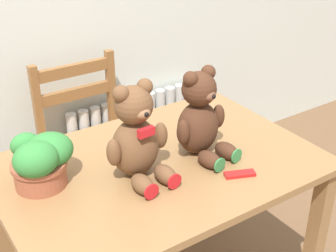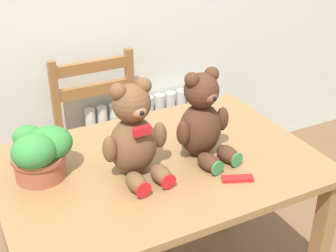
{
  "view_description": "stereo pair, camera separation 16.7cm",
  "coord_description": "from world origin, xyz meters",
  "px_view_note": "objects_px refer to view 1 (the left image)",
  "views": [
    {
      "loc": [
        -0.79,
        -0.84,
        1.7
      ],
      "look_at": [
        0.03,
        0.39,
        0.91
      ],
      "focal_mm": 50.0,
      "sensor_mm": 36.0,
      "label": 1
    },
    {
      "loc": [
        -0.64,
        -0.93,
        1.7
      ],
      "look_at": [
        0.03,
        0.39,
        0.91
      ],
      "focal_mm": 50.0,
      "sensor_mm": 36.0,
      "label": 2
    }
  ],
  "objects_px": {
    "wooden_chair_behind": "(90,144)",
    "chocolate_bar": "(240,174)",
    "teddy_bear_left": "(137,138)",
    "teddy_bear_right": "(200,118)",
    "potted_plant": "(41,160)"
  },
  "relations": [
    {
      "from": "teddy_bear_left",
      "to": "wooden_chair_behind",
      "type": "bearing_deg",
      "value": -104.89
    },
    {
      "from": "wooden_chair_behind",
      "to": "potted_plant",
      "type": "distance_m",
      "value": 0.89
    },
    {
      "from": "wooden_chair_behind",
      "to": "teddy_bear_left",
      "type": "height_order",
      "value": "teddy_bear_left"
    },
    {
      "from": "teddy_bear_left",
      "to": "chocolate_bar",
      "type": "distance_m",
      "value": 0.39
    },
    {
      "from": "teddy_bear_right",
      "to": "wooden_chair_behind",
      "type": "bearing_deg",
      "value": -90.04
    },
    {
      "from": "chocolate_bar",
      "to": "teddy_bear_right",
      "type": "bearing_deg",
      "value": 96.79
    },
    {
      "from": "potted_plant",
      "to": "chocolate_bar",
      "type": "xyz_separation_m",
      "value": [
        0.6,
        -0.33,
        -0.09
      ]
    },
    {
      "from": "chocolate_bar",
      "to": "teddy_bear_left",
      "type": "bearing_deg",
      "value": 145.28
    },
    {
      "from": "wooden_chair_behind",
      "to": "teddy_bear_right",
      "type": "relative_size",
      "value": 2.62
    },
    {
      "from": "teddy_bear_left",
      "to": "teddy_bear_right",
      "type": "distance_m",
      "value": 0.27
    },
    {
      "from": "wooden_chair_behind",
      "to": "chocolate_bar",
      "type": "xyz_separation_m",
      "value": [
        0.15,
        -0.98,
        0.31
      ]
    },
    {
      "from": "wooden_chair_behind",
      "to": "teddy_bear_left",
      "type": "xyz_separation_m",
      "value": [
        -0.15,
        -0.77,
        0.45
      ]
    },
    {
      "from": "wooden_chair_behind",
      "to": "teddy_bear_right",
      "type": "distance_m",
      "value": 0.9
    },
    {
      "from": "teddy_bear_right",
      "to": "teddy_bear_left",
      "type": "bearing_deg",
      "value": -8.83
    },
    {
      "from": "teddy_bear_left",
      "to": "potted_plant",
      "type": "distance_m",
      "value": 0.33
    }
  ]
}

